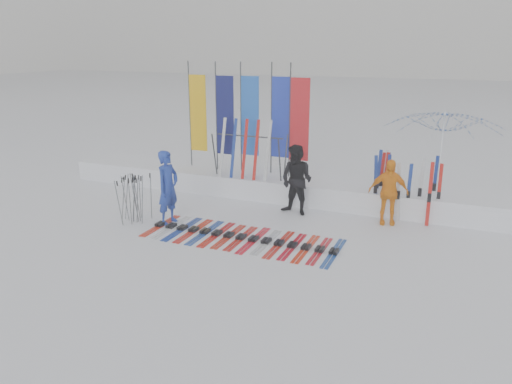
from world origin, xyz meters
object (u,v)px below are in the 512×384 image
at_px(ski_rack, 250,150).
at_px(person_blue, 168,188).
at_px(person_black, 297,180).
at_px(person_yellow, 388,192).
at_px(tent_canopy, 440,160).
at_px(ski_row, 241,237).

bearing_deg(ski_rack, person_blue, -108.71).
height_order(person_black, ski_rack, ski_rack).
relative_size(person_black, ski_rack, 0.89).
height_order(person_blue, person_black, person_blue).
bearing_deg(person_yellow, tent_canopy, 44.07).
bearing_deg(person_black, person_yellow, 17.85).
xyz_separation_m(ski_row, ski_rack, (-1.12, 3.09, 1.35)).
height_order(person_blue, ski_row, person_blue).
height_order(person_blue, tent_canopy, tent_canopy).
bearing_deg(ski_rack, person_yellow, -10.71).
xyz_separation_m(person_blue, tent_canopy, (6.01, 3.75, 0.44)).
relative_size(person_blue, ski_row, 0.41).
xyz_separation_m(person_yellow, ski_row, (-2.90, -2.33, -0.78)).
relative_size(person_yellow, ski_row, 0.36).
xyz_separation_m(person_blue, person_black, (2.68, 1.88, -0.00)).
height_order(person_blue, ski_rack, ski_rack).
relative_size(person_black, person_yellow, 1.12).
distance_m(person_yellow, tent_canopy, 2.06).
height_order(ski_row, ski_rack, ski_rack).
bearing_deg(ski_row, ski_rack, 109.86).
relative_size(person_blue, person_yellow, 1.13).
height_order(person_black, tent_canopy, tent_canopy).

